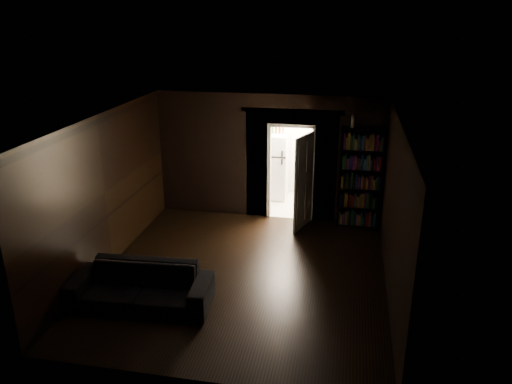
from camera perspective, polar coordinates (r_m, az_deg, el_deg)
ground at (r=9.05m, az=-1.54°, el=-9.46°), size 5.50×5.50×0.00m
room_walls at (r=9.35m, az=-0.30°, el=2.78°), size 5.02×5.61×2.84m
kitchen_alcove at (r=12.07m, az=4.64°, el=4.40°), size 2.20×1.80×2.60m
sofa at (r=8.24m, az=-13.10°, el=-9.80°), size 2.30×1.09×0.87m
bookshelf at (r=10.78m, az=11.79°, el=1.48°), size 0.92×0.39×2.20m
refrigerator at (r=12.40m, az=1.92°, el=3.03°), size 0.87×0.83×1.65m
door at (r=10.63m, az=5.46°, el=1.12°), size 0.33×0.82×2.05m
figurine at (r=10.44m, az=10.98°, el=7.96°), size 0.11×0.11×0.27m
bottles at (r=12.13m, az=1.90°, el=7.32°), size 0.65×0.18×0.26m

